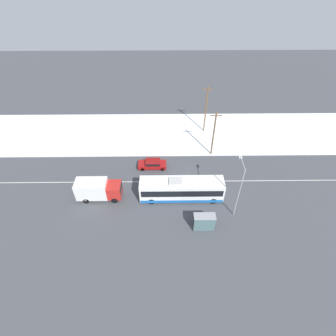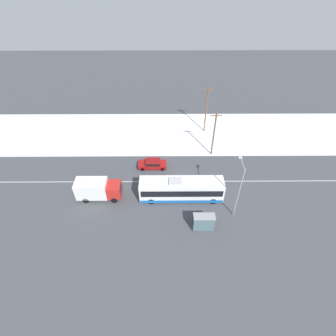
# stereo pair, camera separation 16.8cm
# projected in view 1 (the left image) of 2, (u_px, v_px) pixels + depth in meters

# --- Properties ---
(ground_plane) EXTENTS (120.00, 120.00, 0.00)m
(ground_plane) POSITION_uv_depth(u_px,v_px,m) (186.00, 181.00, 40.02)
(ground_plane) COLOR #424449
(snow_lot) EXTENTS (80.00, 13.71, 0.12)m
(snow_lot) POSITION_uv_depth(u_px,v_px,m) (182.00, 133.00, 49.60)
(snow_lot) COLOR white
(snow_lot) RESTS_ON ground_plane
(lane_marking_center) EXTENTS (60.00, 0.12, 0.00)m
(lane_marking_center) POSITION_uv_depth(u_px,v_px,m) (186.00, 181.00, 40.02)
(lane_marking_center) COLOR silver
(lane_marking_center) RESTS_ON ground_plane
(city_bus) EXTENTS (11.60, 2.57, 3.41)m
(city_bus) POSITION_uv_depth(u_px,v_px,m) (182.00, 189.00, 36.49)
(city_bus) COLOR white
(city_bus) RESTS_ON ground_plane
(box_truck) EXTENTS (6.23, 2.30, 3.08)m
(box_truck) POSITION_uv_depth(u_px,v_px,m) (98.00, 189.00, 36.48)
(box_truck) COLOR silver
(box_truck) RESTS_ON ground_plane
(sedan_car) EXTENTS (4.46, 1.80, 1.38)m
(sedan_car) POSITION_uv_depth(u_px,v_px,m) (153.00, 164.00, 41.90)
(sedan_car) COLOR maroon
(sedan_car) RESTS_ON ground_plane
(pedestrian_at_stop) EXTENTS (0.61, 0.27, 1.69)m
(pedestrian_at_stop) POSITION_uv_depth(u_px,v_px,m) (196.00, 217.00, 33.73)
(pedestrian_at_stop) COLOR #23232D
(pedestrian_at_stop) RESTS_ON ground_plane
(bus_shelter) EXTENTS (2.72, 1.20, 2.40)m
(bus_shelter) POSITION_uv_depth(u_px,v_px,m) (205.00, 221.00, 32.42)
(bus_shelter) COLOR gray
(bus_shelter) RESTS_ON ground_plane
(streetlamp) EXTENTS (0.36, 2.83, 8.28)m
(streetlamp) POSITION_uv_depth(u_px,v_px,m) (239.00, 185.00, 32.23)
(streetlamp) COLOR #9EA3A8
(streetlamp) RESTS_ON ground_plane
(utility_pole_roadside) EXTENTS (1.80, 0.24, 8.09)m
(utility_pole_roadside) POSITION_uv_depth(u_px,v_px,m) (214.00, 134.00, 42.08)
(utility_pole_roadside) COLOR brown
(utility_pole_roadside) RESTS_ON ground_plane
(utility_pole_snowlot) EXTENTS (1.80, 0.24, 8.97)m
(utility_pole_snowlot) POSITION_uv_depth(u_px,v_px,m) (206.00, 109.00, 47.06)
(utility_pole_snowlot) COLOR brown
(utility_pole_snowlot) RESTS_ON ground_plane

